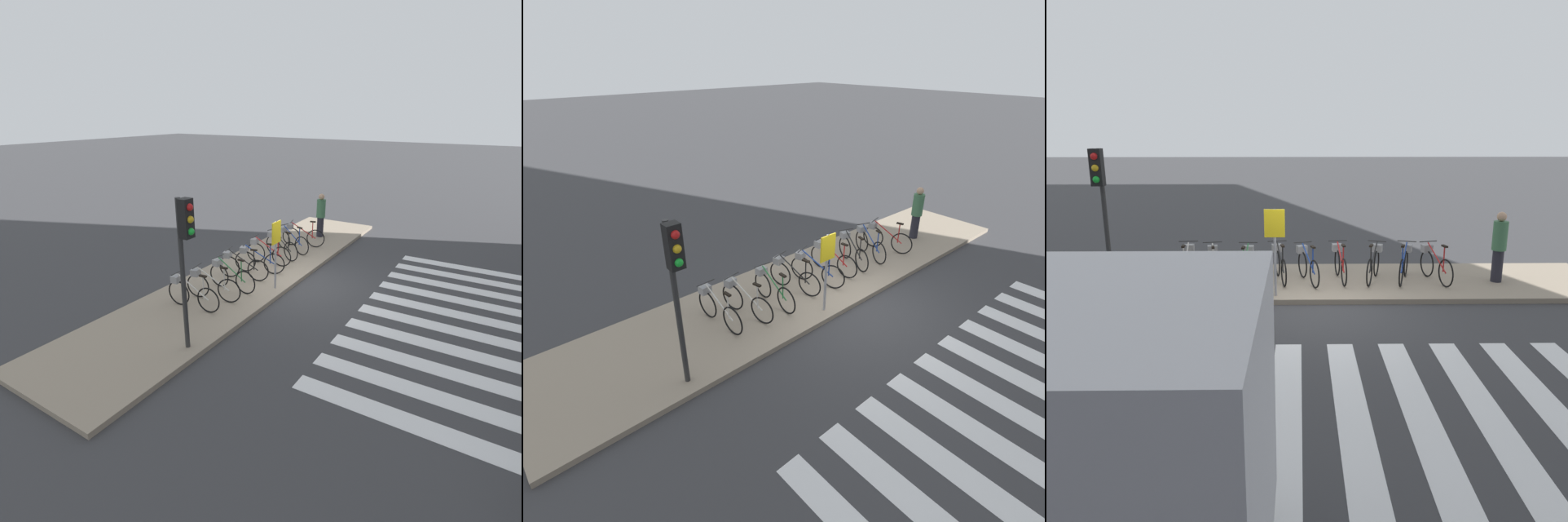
{
  "view_description": "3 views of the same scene",
  "coord_description": "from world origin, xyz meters",
  "views": [
    {
      "loc": [
        -9.85,
        -4.88,
        4.8
      ],
      "look_at": [
        -0.83,
        0.74,
        0.85
      ],
      "focal_mm": 28.0,
      "sensor_mm": 36.0,
      "label": 1
    },
    {
      "loc": [
        -6.78,
        -5.11,
        5.52
      ],
      "look_at": [
        -1.39,
        1.04,
        1.33
      ],
      "focal_mm": 28.0,
      "sensor_mm": 36.0,
      "label": 2
    },
    {
      "loc": [
        -0.24,
        -10.36,
        3.68
      ],
      "look_at": [
        -0.08,
        0.37,
        0.88
      ],
      "focal_mm": 35.0,
      "sensor_mm": 36.0,
      "label": 3
    }
  ],
  "objects": [
    {
      "name": "ground_plane",
      "position": [
        0.0,
        0.0,
        0.0
      ],
      "size": [
        120.0,
        120.0,
        0.0
      ],
      "primitive_type": "plane",
      "color": "#38383A"
    },
    {
      "name": "sidewalk",
      "position": [
        0.0,
        1.49,
        0.06
      ],
      "size": [
        14.14,
        2.99,
        0.12
      ],
      "color": "gray",
      "rests_on": "ground_plane"
    },
    {
      "name": "parked_bicycle_0",
      "position": [
        -2.96,
        1.5,
        0.55
      ],
      "size": [
        0.46,
        1.56,
        0.96
      ],
      "color": "black",
      "rests_on": "sidewalk"
    },
    {
      "name": "parked_bicycle_1",
      "position": [
        -2.31,
        1.38,
        0.55
      ],
      "size": [
        0.47,
        1.54,
        0.96
      ],
      "color": "black",
      "rests_on": "sidewalk"
    },
    {
      "name": "parked_bicycle_2",
      "position": [
        -1.52,
        1.34,
        0.55
      ],
      "size": [
        0.46,
        1.57,
        0.96
      ],
      "color": "black",
      "rests_on": "sidewalk"
    },
    {
      "name": "parked_bicycle_3",
      "position": [
        -0.73,
        1.5,
        0.55
      ],
      "size": [
        0.5,
        1.54,
        0.96
      ],
      "color": "black",
      "rests_on": "sidewalk"
    },
    {
      "name": "parked_bicycle_4",
      "position": [
        -0.07,
        1.36,
        0.55
      ],
      "size": [
        0.61,
        1.5,
        0.96
      ],
      "color": "black",
      "rests_on": "sidewalk"
    },
    {
      "name": "parked_bicycle_5",
      "position": [
        0.72,
        1.52,
        0.55
      ],
      "size": [
        0.46,
        1.56,
        0.96
      ],
      "color": "black",
      "rests_on": "sidewalk"
    },
    {
      "name": "parked_bicycle_6",
      "position": [
        1.54,
        1.47,
        0.55
      ],
      "size": [
        0.63,
        1.5,
        0.96
      ],
      "color": "black",
      "rests_on": "sidewalk"
    },
    {
      "name": "parked_bicycle_7",
      "position": [
        2.27,
        1.44,
        0.55
      ],
      "size": [
        0.63,
        1.5,
        0.96
      ],
      "color": "black",
      "rests_on": "sidewalk"
    },
    {
      "name": "parked_bicycle_8",
      "position": [
        2.99,
        1.4,
        0.55
      ],
      "size": [
        0.55,
        1.53,
        0.96
      ],
      "color": "black",
      "rests_on": "sidewalk"
    },
    {
      "name": "pedestrian",
      "position": [
        4.48,
        1.3,
        1.01
      ],
      "size": [
        0.34,
        0.34,
        1.69
      ],
      "color": "#23232D",
      "rests_on": "sidewalk"
    },
    {
      "name": "traffic_light",
      "position": [
        -4.37,
        0.23,
        2.41
      ],
      "size": [
        0.24,
        0.4,
        3.18
      ],
      "color": "#2D2D2D",
      "rests_on": "sidewalk"
    },
    {
      "name": "sign_post",
      "position": [
        -0.78,
        0.29,
        1.43
      ],
      "size": [
        0.44,
        0.07,
        1.92
      ],
      "color": "#99999E",
      "rests_on": "sidewalk"
    }
  ]
}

